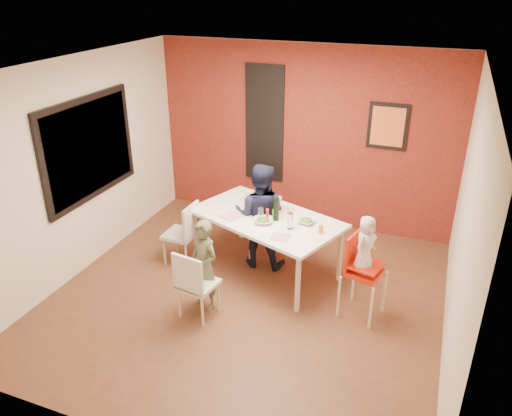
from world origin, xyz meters
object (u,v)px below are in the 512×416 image
at_px(toddler, 365,244).
at_px(chair_left, 185,230).
at_px(high_chair, 361,268).
at_px(paper_towel_roll, 250,201).
at_px(chair_near, 194,282).
at_px(child_near, 204,265).
at_px(child_far, 260,216).
at_px(wine_bottle, 276,209).
at_px(chair_far, 265,224).
at_px(dining_table, 266,221).

bearing_deg(toddler, chair_left, 103.50).
relative_size(high_chair, paper_towel_roll, 3.43).
distance_m(chair_near, high_chair, 1.85).
xyz_separation_m(child_near, child_far, (0.26, 1.12, 0.16)).
xyz_separation_m(child_near, wine_bottle, (0.53, 0.95, 0.37)).
relative_size(child_near, wine_bottle, 3.83).
bearing_deg(chair_far, high_chair, -39.44).
distance_m(toddler, paper_towel_roll, 1.65).
distance_m(chair_far, wine_bottle, 0.67).
bearing_deg(chair_near, paper_towel_roll, -88.14).
height_order(chair_near, wine_bottle, wine_bottle).
bearing_deg(chair_far, child_far, -95.89).
distance_m(chair_near, chair_left, 1.22).
bearing_deg(child_near, paper_towel_roll, 103.11).
relative_size(dining_table, toddler, 3.22).
bearing_deg(chair_left, wine_bottle, 98.40).
bearing_deg(chair_left, high_chair, 83.97).
distance_m(chair_left, high_chair, 2.38).
bearing_deg(child_far, paper_towel_roll, 25.84).
bearing_deg(high_chair, chair_far, 73.05).
bearing_deg(child_near, chair_far, 100.86).
bearing_deg(dining_table, toddler, -20.70).
distance_m(dining_table, chair_left, 1.11).
bearing_deg(child_far, chair_far, -92.73).
xyz_separation_m(dining_table, chair_left, (-1.06, -0.20, -0.23)).
bearing_deg(chair_left, child_far, 110.40).
bearing_deg(high_chair, chair_left, 96.88).
xyz_separation_m(toddler, wine_bottle, (-1.17, 0.46, 0.01)).
bearing_deg(dining_table, child_far, 134.58).
xyz_separation_m(child_far, paper_towel_roll, (-0.11, -0.07, 0.21)).
xyz_separation_m(dining_table, child_far, (-0.13, 0.13, 0.00)).
height_order(chair_left, high_chair, high_chair).
height_order(chair_near, toddler, toddler).
bearing_deg(dining_table, chair_far, 110.87).
bearing_deg(chair_far, dining_table, -77.84).
bearing_deg(chair_near, child_far, -92.27).
bearing_deg(high_chair, wine_bottle, 82.63).
height_order(child_near, toddler, toddler).
xyz_separation_m(chair_near, chair_left, (-0.67, 1.03, 0.01)).
bearing_deg(child_near, toddler, 37.32).
height_order(chair_left, wine_bottle, wine_bottle).
distance_m(child_far, wine_bottle, 0.39).
bearing_deg(paper_towel_roll, child_near, -98.00).
height_order(chair_left, paper_towel_roll, paper_towel_roll).
relative_size(high_chair, toddler, 1.50).
bearing_deg(high_chair, toddler, -100.14).
height_order(child_far, paper_towel_roll, child_far).
relative_size(child_near, paper_towel_roll, 3.83).
distance_m(high_chair, child_far, 1.55).
bearing_deg(dining_table, child_near, -111.16).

